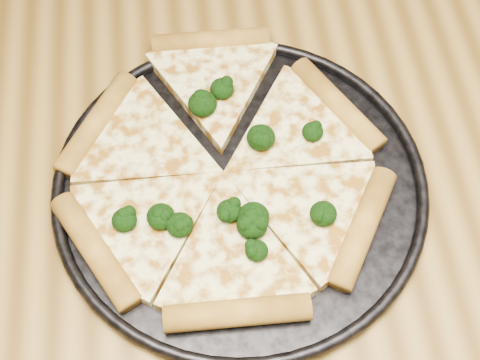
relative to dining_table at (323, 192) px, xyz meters
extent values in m
cube|color=olive|center=(0.00, 0.00, 0.07)|extent=(1.20, 0.90, 0.04)
cylinder|color=black|center=(-0.09, -0.04, 0.09)|extent=(0.33, 0.33, 0.01)
torus|color=black|center=(-0.09, -0.04, 0.10)|extent=(0.34, 0.34, 0.01)
cylinder|color=gold|center=(0.01, 0.03, 0.11)|extent=(0.08, 0.12, 0.02)
cylinder|color=gold|center=(-0.10, 0.13, 0.11)|extent=(0.12, 0.03, 0.02)
cylinder|color=gold|center=(-0.22, 0.04, 0.11)|extent=(0.08, 0.11, 0.02)
cylinder|color=gold|center=(-0.22, -0.09, 0.11)|extent=(0.08, 0.12, 0.02)
cylinder|color=gold|center=(-0.11, -0.16, 0.11)|extent=(0.12, 0.03, 0.02)
cylinder|color=gold|center=(0.01, -0.10, 0.11)|extent=(0.08, 0.11, 0.02)
ellipsoid|color=black|center=(-0.12, 0.04, 0.12)|extent=(0.03, 0.03, 0.02)
ellipsoid|color=black|center=(-0.15, -0.08, 0.12)|extent=(0.02, 0.02, 0.02)
ellipsoid|color=black|center=(-0.20, -0.07, 0.12)|extent=(0.02, 0.02, 0.02)
ellipsoid|color=black|center=(-0.10, 0.06, 0.12)|extent=(0.02, 0.02, 0.02)
ellipsoid|color=black|center=(-0.02, 0.00, 0.12)|extent=(0.02, 0.02, 0.01)
ellipsoid|color=black|center=(-0.09, -0.11, 0.12)|extent=(0.02, 0.02, 0.01)
ellipsoid|color=black|center=(-0.11, -0.07, 0.12)|extent=(0.02, 0.02, 0.02)
ellipsoid|color=black|center=(-0.03, -0.09, 0.12)|extent=(0.02, 0.02, 0.02)
ellipsoid|color=black|center=(-0.07, 0.00, 0.12)|extent=(0.03, 0.03, 0.02)
ellipsoid|color=black|center=(-0.09, -0.09, 0.12)|extent=(0.03, 0.03, 0.02)
ellipsoid|color=black|center=(-0.17, -0.07, 0.12)|extent=(0.02, 0.02, 0.02)
ellipsoid|color=black|center=(-0.09, -0.08, 0.12)|extent=(0.03, 0.03, 0.02)
camera|label=1|loc=(-0.13, -0.35, 0.64)|focal=51.80mm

